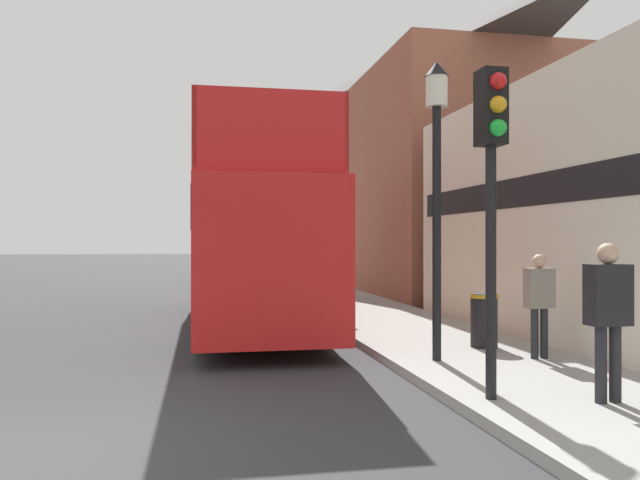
# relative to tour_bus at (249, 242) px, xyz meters

# --- Properties ---
(ground_plane) EXTENTS (144.00, 144.00, 0.00)m
(ground_plane) POSITION_rel_tour_bus_xyz_m (-2.96, 12.16, -1.90)
(ground_plane) COLOR #333335
(sidewalk) EXTENTS (2.96, 108.00, 0.14)m
(sidewalk) POSITION_rel_tour_bus_xyz_m (3.11, 9.16, -1.83)
(sidewalk) COLOR #999993
(sidewalk) RESTS_ON ground_plane
(brick_terrace_rear) EXTENTS (6.00, 24.60, 10.68)m
(brick_terrace_rear) POSITION_rel_tour_bus_xyz_m (7.59, 14.08, 3.45)
(brick_terrace_rear) COLOR #935642
(brick_terrace_rear) RESTS_ON ground_plane
(tour_bus) EXTENTS (2.56, 10.40, 4.25)m
(tour_bus) POSITION_rel_tour_bus_xyz_m (0.00, 0.00, 0.00)
(tour_bus) COLOR red
(tour_bus) RESTS_ON ground_plane
(parked_car_ahead_of_bus) EXTENTS (1.81, 4.32, 1.56)m
(parked_car_ahead_of_bus) POSITION_rel_tour_bus_xyz_m (0.54, 7.51, -1.17)
(parked_car_ahead_of_bus) COLOR silver
(parked_car_ahead_of_bus) RESTS_ON ground_plane
(pedestrian_nearest) EXTENTS (0.46, 0.25, 1.74)m
(pedestrian_nearest) POSITION_rel_tour_bus_xyz_m (3.21, -8.34, -0.71)
(pedestrian_nearest) COLOR #232328
(pedestrian_nearest) RESTS_ON sidewalk
(pedestrian_second) EXTENTS (0.41, 0.23, 1.57)m
(pedestrian_second) POSITION_rel_tour_bus_xyz_m (3.86, -5.86, -0.81)
(pedestrian_second) COLOR #232328
(pedestrian_second) RESTS_ON sidewalk
(traffic_signal) EXTENTS (0.28, 0.42, 3.68)m
(traffic_signal) POSITION_rel_tour_bus_xyz_m (2.03, -7.97, 0.94)
(traffic_signal) COLOR black
(traffic_signal) RESTS_ON sidewalk
(lamp_post_nearest) EXTENTS (0.35, 0.35, 4.43)m
(lamp_post_nearest) POSITION_rel_tour_bus_xyz_m (2.30, -5.69, 1.32)
(lamp_post_nearest) COLOR black
(lamp_post_nearest) RESTS_ON sidewalk
(lamp_post_second) EXTENTS (0.35, 0.35, 4.32)m
(lamp_post_second) POSITION_rel_tour_bus_xyz_m (2.15, 1.99, 1.25)
(lamp_post_second) COLOR black
(lamp_post_second) RESTS_ON sidewalk
(lamp_post_third) EXTENTS (0.35, 0.35, 4.68)m
(lamp_post_third) POSITION_rel_tour_bus_xyz_m (2.15, 9.67, 1.47)
(lamp_post_third) COLOR black
(lamp_post_third) RESTS_ON sidewalk
(litter_bin) EXTENTS (0.48, 0.48, 0.89)m
(litter_bin) POSITION_rel_tour_bus_xyz_m (3.50, -4.77, -1.28)
(litter_bin) COLOR black
(litter_bin) RESTS_ON sidewalk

